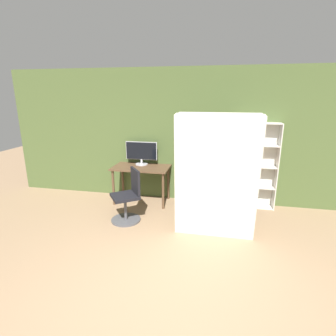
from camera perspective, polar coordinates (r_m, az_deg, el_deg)
ground_plane at (r=3.22m, az=-1.35°, el=-26.81°), size 16.00×16.00×0.00m
wall_back at (r=5.37m, az=5.57°, el=6.76°), size 8.00×0.06×2.70m
desk at (r=5.38m, az=-5.83°, el=-0.86°), size 1.15×0.65×0.76m
monitor at (r=5.46m, az=-5.81°, el=3.43°), size 0.66×0.26×0.48m
office_chair at (r=4.70m, az=-8.68°, el=-6.93°), size 0.62×0.62×0.94m
bookshelf at (r=5.36m, az=17.20°, el=0.42°), size 0.84×0.26×1.68m
mattress_near at (r=4.00m, az=10.48°, el=-2.25°), size 1.23×0.37×1.92m
mattress_far at (r=4.25m, az=10.55°, el=-1.22°), size 1.23×0.29×1.92m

